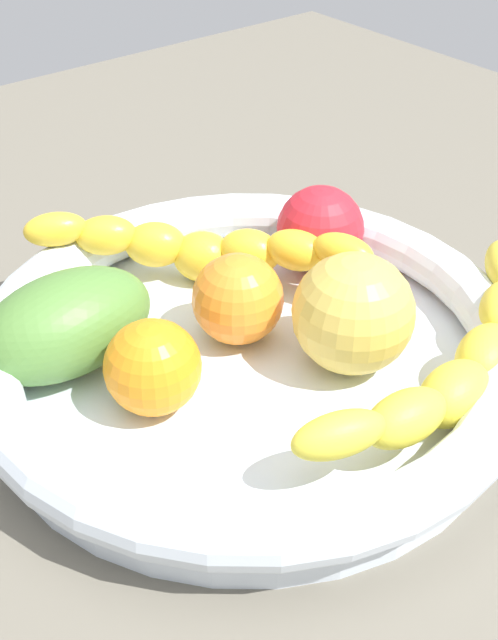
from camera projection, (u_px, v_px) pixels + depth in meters
kitchen_counter at (249, 394)px, 54.62cm from camera, size 120.00×120.00×3.00cm
fruit_bowl at (249, 346)px, 52.19cm from camera, size 35.07×35.07×5.05cm
banana_draped_left at (201, 247)px, 57.91cm from camera, size 18.07×19.27×5.64cm
banana_draped_right at (458, 361)px, 48.07cm from camera, size 25.59×10.34×4.34cm
orange_front at (155, 369)px, 47.28cm from camera, size 5.76×5.76×5.76cm
orange_mid_left at (238, 299)px, 52.82cm from camera, size 6.01×6.01×6.01cm
mango_green at (66, 324)px, 50.37cm from camera, size 11.78×7.42×6.29cm
tomato_red at (320, 229)px, 59.69cm from camera, size 6.41×6.41×6.41cm
apple_yellow at (353, 313)px, 50.14cm from camera, size 7.63×7.63×7.63cm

